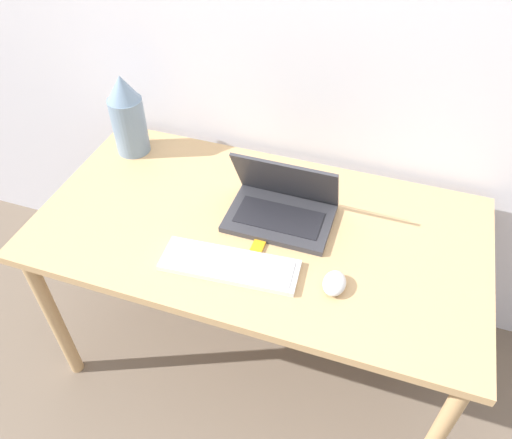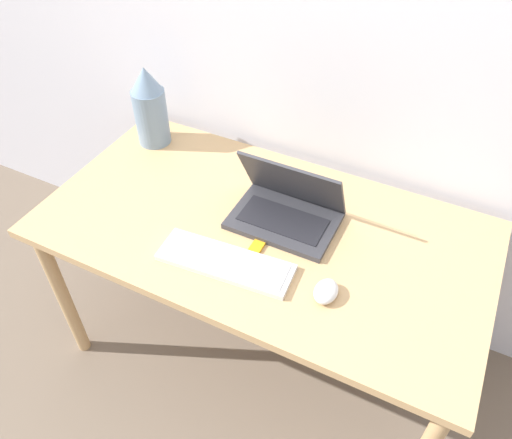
# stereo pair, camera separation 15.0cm
# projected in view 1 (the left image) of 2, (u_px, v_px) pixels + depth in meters

# --- Properties ---
(ground_plane) EXTENTS (12.00, 12.00, 0.00)m
(ground_plane) POSITION_uv_depth(u_px,v_px,m) (226.00, 432.00, 1.87)
(ground_plane) COLOR #6B5B4C
(wall_back) EXTENTS (6.00, 0.05, 2.50)m
(wall_back) POSITION_uv_depth(u_px,v_px,m) (305.00, 13.00, 1.58)
(wall_back) COLOR silver
(wall_back) RESTS_ON ground_plane
(desk) EXTENTS (1.46, 0.77, 0.73)m
(desk) POSITION_uv_depth(u_px,v_px,m) (259.00, 242.00, 1.68)
(desk) COLOR tan
(desk) RESTS_ON ground_plane
(laptop) EXTENTS (0.34, 0.24, 0.23)m
(laptop) POSITION_uv_depth(u_px,v_px,m) (282.00, 204.00, 1.63)
(laptop) COLOR #333338
(laptop) RESTS_ON desk
(keyboard) EXTENTS (0.42, 0.16, 0.02)m
(keyboard) POSITION_uv_depth(u_px,v_px,m) (230.00, 265.00, 1.49)
(keyboard) COLOR silver
(keyboard) RESTS_ON desk
(mouse) EXTENTS (0.07, 0.09, 0.04)m
(mouse) POSITION_uv_depth(u_px,v_px,m) (334.00, 283.00, 1.43)
(mouse) COLOR silver
(mouse) RESTS_ON desk
(vase) EXTENTS (0.13, 0.13, 0.31)m
(vase) POSITION_uv_depth(u_px,v_px,m) (127.00, 116.00, 1.83)
(vase) COLOR slate
(vase) RESTS_ON desk
(mp3_player) EXTENTS (0.04, 0.06, 0.01)m
(mp3_player) POSITION_uv_depth(u_px,v_px,m) (257.00, 247.00, 1.55)
(mp3_player) COLOR orange
(mp3_player) RESTS_ON desk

